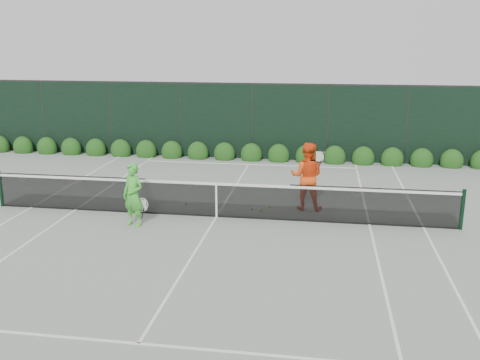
# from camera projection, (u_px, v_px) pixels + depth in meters

# --- Properties ---
(ground) EXTENTS (80.00, 80.00, 0.00)m
(ground) POSITION_uv_depth(u_px,v_px,m) (217.00, 217.00, 14.71)
(ground) COLOR gray
(ground) RESTS_ON ground
(tennis_net) EXTENTS (12.90, 0.10, 1.07)m
(tennis_net) POSITION_uv_depth(u_px,v_px,m) (215.00, 198.00, 14.57)
(tennis_net) COLOR black
(tennis_net) RESTS_ON ground
(player_woman) EXTENTS (0.71, 0.59, 1.67)m
(player_woman) POSITION_uv_depth(u_px,v_px,m) (133.00, 195.00, 13.82)
(player_woman) COLOR green
(player_woman) RESTS_ON ground
(player_man) EXTENTS (1.00, 0.81, 1.94)m
(player_man) POSITION_uv_depth(u_px,v_px,m) (307.00, 176.00, 15.16)
(player_man) COLOR #FF5015
(player_man) RESTS_ON ground
(court_lines) EXTENTS (11.03, 23.83, 0.01)m
(court_lines) POSITION_uv_depth(u_px,v_px,m) (217.00, 217.00, 14.70)
(court_lines) COLOR white
(court_lines) RESTS_ON ground
(windscreen_fence) EXTENTS (32.00, 21.07, 3.06)m
(windscreen_fence) POSITION_uv_depth(u_px,v_px,m) (192.00, 191.00, 11.73)
(windscreen_fence) COLOR black
(windscreen_fence) RESTS_ON ground
(hedge_row) EXTENTS (31.66, 0.65, 0.94)m
(hedge_row) POSITION_uv_depth(u_px,v_px,m) (251.00, 155.00, 21.47)
(hedge_row) COLOR #133C10
(hedge_row) RESTS_ON ground
(tennis_balls) EXTENTS (2.55, 0.50, 0.07)m
(tennis_balls) POSITION_uv_depth(u_px,v_px,m) (242.00, 207.00, 15.45)
(tennis_balls) COLOR #CEE232
(tennis_balls) RESTS_ON ground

